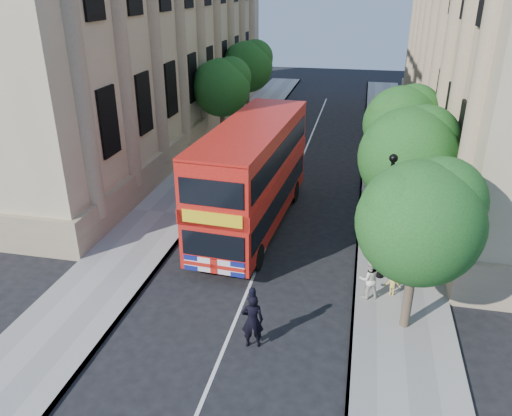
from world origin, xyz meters
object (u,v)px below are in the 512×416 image
Objects in this scene: box_van at (236,168)px; woman_pedestrian at (369,279)px; double_decker_bus at (253,173)px; police_constable at (252,321)px; lamp_post at (386,223)px.

box_van reaches higher than woman_pedestrian.
police_constable is (1.90, -8.59, -1.78)m from double_decker_bus.
double_decker_bus reaches higher than box_van.
police_constable is 5.01m from woman_pedestrian.
box_van is at bearing -85.88° from police_constable.
box_van is (-7.89, 7.62, -1.03)m from lamp_post.
lamp_post is at bearing -125.39° from woman_pedestrian.
woman_pedestrian is (5.54, -5.15, -1.85)m from double_decker_bus.
police_constable is at bearing 25.01° from woman_pedestrian.
double_decker_bus reaches higher than police_constable.
lamp_post is 2.62× the size of police_constable.
lamp_post is at bearing -48.23° from box_van.
lamp_post is at bearing -27.11° from double_decker_bus.
double_decker_bus is at bearing -69.28° from box_van.
woman_pedestrian is at bearing -39.19° from double_decker_bus.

